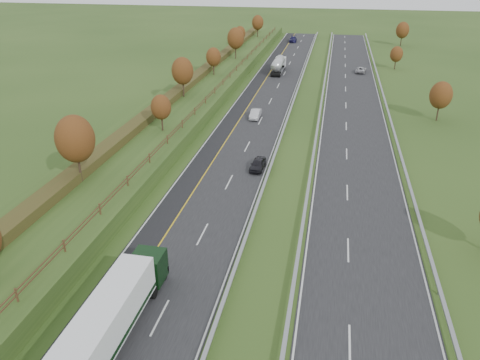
{
  "coord_description": "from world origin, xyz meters",
  "views": [
    {
      "loc": [
        12.54,
        -14.6,
        24.52
      ],
      "look_at": [
        3.33,
        31.38,
        2.2
      ],
      "focal_mm": 35.0,
      "sensor_mm": 36.0,
      "label": 1
    }
  ],
  "objects_px": {
    "box_lorry": "(109,322)",
    "car_oncoming": "(361,70)",
    "car_silver_mid": "(255,114)",
    "road_tanker": "(279,64)",
    "car_small_far": "(293,39)",
    "car_dark_near": "(258,164)"
  },
  "relations": [
    {
      "from": "road_tanker",
      "to": "car_oncoming",
      "type": "bearing_deg",
      "value": 10.09
    },
    {
      "from": "box_lorry",
      "to": "car_oncoming",
      "type": "xyz_separation_m",
      "value": [
        19.71,
        91.91,
        -1.64
      ]
    },
    {
      "from": "road_tanker",
      "to": "car_oncoming",
      "type": "distance_m",
      "value": 19.48
    },
    {
      "from": "car_silver_mid",
      "to": "car_small_far",
      "type": "height_order",
      "value": "car_small_far"
    },
    {
      "from": "car_dark_near",
      "to": "car_oncoming",
      "type": "distance_m",
      "value": 61.72
    },
    {
      "from": "car_oncoming",
      "to": "car_silver_mid",
      "type": "bearing_deg",
      "value": 71.35
    },
    {
      "from": "box_lorry",
      "to": "car_oncoming",
      "type": "bearing_deg",
      "value": 77.9
    },
    {
      "from": "car_dark_near",
      "to": "car_silver_mid",
      "type": "height_order",
      "value": "car_silver_mid"
    },
    {
      "from": "car_small_far",
      "to": "car_dark_near",
      "type": "bearing_deg",
      "value": -88.4
    },
    {
      "from": "car_dark_near",
      "to": "car_small_far",
      "type": "relative_size",
      "value": 0.74
    },
    {
      "from": "car_silver_mid",
      "to": "road_tanker",
      "type": "bearing_deg",
      "value": 90.84
    },
    {
      "from": "car_silver_mid",
      "to": "car_dark_near",
      "type": "bearing_deg",
      "value": -79.59
    },
    {
      "from": "car_small_far",
      "to": "car_oncoming",
      "type": "xyz_separation_m",
      "value": [
        19.96,
        -41.45,
        -0.14
      ]
    },
    {
      "from": "road_tanker",
      "to": "car_small_far",
      "type": "relative_size",
      "value": 2.05
    },
    {
      "from": "box_lorry",
      "to": "car_oncoming",
      "type": "height_order",
      "value": "box_lorry"
    },
    {
      "from": "road_tanker",
      "to": "car_dark_near",
      "type": "height_order",
      "value": "road_tanker"
    },
    {
      "from": "road_tanker",
      "to": "car_oncoming",
      "type": "xyz_separation_m",
      "value": [
        19.14,
        3.41,
        -1.17
      ]
    },
    {
      "from": "car_small_far",
      "to": "road_tanker",
      "type": "bearing_deg",
      "value": -90.29
    },
    {
      "from": "car_silver_mid",
      "to": "car_oncoming",
      "type": "xyz_separation_m",
      "value": [
        18.59,
        39.08,
        -0.07
      ]
    },
    {
      "from": "car_dark_near",
      "to": "car_oncoming",
      "type": "xyz_separation_m",
      "value": [
        14.75,
        59.94,
        -0.04
      ]
    },
    {
      "from": "box_lorry",
      "to": "road_tanker",
      "type": "distance_m",
      "value": 88.51
    },
    {
      "from": "car_silver_mid",
      "to": "car_oncoming",
      "type": "relative_size",
      "value": 0.93
    }
  ]
}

